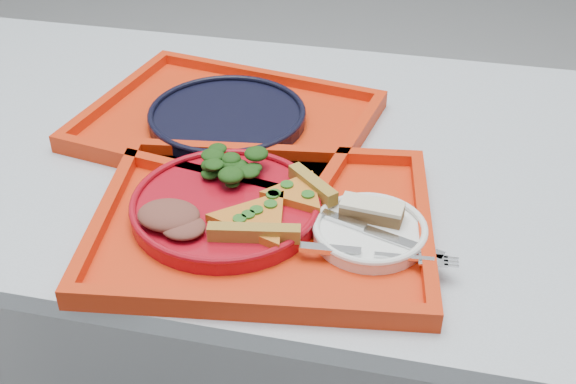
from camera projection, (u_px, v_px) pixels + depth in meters
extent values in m
cube|color=#9BA3AE|center=(256.00, 153.00, 1.17)|extent=(1.60, 0.80, 0.03)
cylinder|color=gray|center=(10.00, 180.00, 1.77)|extent=(0.05, 0.05, 0.72)
cube|color=red|center=(263.00, 226.00, 0.98)|extent=(0.49, 0.41, 0.01)
cube|color=red|center=(228.00, 125.00, 1.21)|extent=(0.50, 0.42, 0.01)
cylinder|color=maroon|center=(226.00, 208.00, 0.99)|extent=(0.26, 0.26, 0.02)
cylinder|color=white|center=(370.00, 233.00, 0.95)|extent=(0.15, 0.15, 0.01)
cylinder|color=black|center=(227.00, 118.00, 1.20)|extent=(0.26, 0.26, 0.02)
ellipsoid|color=black|center=(229.00, 163.00, 1.03)|extent=(0.08, 0.08, 0.04)
ellipsoid|color=brown|center=(169.00, 215.00, 0.94)|extent=(0.08, 0.07, 0.03)
cube|color=#53371B|center=(372.00, 212.00, 0.96)|extent=(0.09, 0.04, 0.02)
cube|color=beige|center=(372.00, 205.00, 0.95)|extent=(0.09, 0.04, 0.01)
cube|color=silver|center=(376.00, 232.00, 0.93)|extent=(0.18, 0.07, 0.01)
cube|color=silver|center=(373.00, 254.00, 0.90)|extent=(0.19, 0.04, 0.01)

